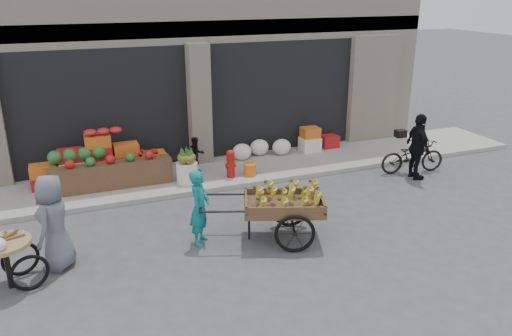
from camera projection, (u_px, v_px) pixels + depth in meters
name	position (u px, v px, depth m)	size (l,w,h in m)	color
ground	(275.00, 248.00, 9.34)	(80.00, 80.00, 0.00)	#424244
sidewalk	(211.00, 174.00, 12.90)	(18.00, 2.20, 0.12)	gray
building	(170.00, 30.00, 15.19)	(14.00, 6.45, 7.00)	beige
fruit_display	(109.00, 160.00, 12.06)	(3.10, 1.12, 1.24)	#AA1719
pineapple_bin	(187.00, 173.00, 12.09)	(0.52, 0.52, 0.50)	silver
fire_hydrant	(231.00, 162.00, 12.39)	(0.22, 0.22, 0.71)	#A5140F
orange_bucket	(250.00, 169.00, 12.60)	(0.32, 0.32, 0.30)	orange
right_bay_goods	(292.00, 143.00, 14.21)	(3.35, 0.60, 0.70)	silver
seated_person	(196.00, 155.00, 12.68)	(0.45, 0.35, 0.93)	black
banana_cart	(281.00, 202.00, 9.44)	(2.73, 1.80, 1.07)	brown
vendor_woman	(200.00, 207.00, 9.30)	(0.54, 0.35, 1.47)	#0F7375
tricycle_cart	(5.00, 257.00, 7.94)	(1.46, 1.04, 0.95)	#9E7F51
vendor_grey	(54.00, 222.00, 8.46)	(0.83, 0.54, 1.70)	slate
bicycle	(412.00, 156.00, 13.02)	(0.60, 1.72, 0.90)	black
cyclist	(418.00, 147.00, 12.46)	(0.99, 0.41, 1.69)	black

